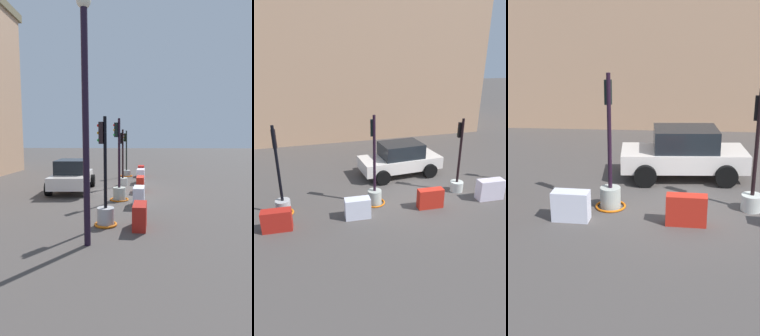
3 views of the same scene
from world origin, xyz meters
TOP-DOWN VIEW (x-y plane):
  - ground_plane at (0.00, 0.00)m, footprint 120.00×120.00m
  - traffic_light_0 at (-5.65, 0.16)m, footprint 0.75×0.75m
  - traffic_light_1 at (-2.02, -0.00)m, footprint 0.86×0.86m
  - traffic_light_2 at (1.87, 0.10)m, footprint 0.58×0.58m
  - traffic_light_3 at (5.69, 0.07)m, footprint 0.90×0.90m
  - construction_barrier_0 at (-5.83, -0.96)m, footprint 1.04×0.47m
  - construction_barrier_1 at (-2.94, -0.92)m, footprint 0.98×0.50m
  - construction_barrier_2 at (0.05, -0.97)m, footprint 1.05×0.43m
  - construction_barrier_3 at (2.84, -1.00)m, footprint 1.16×0.54m
  - construction_barrier_4 at (5.76, -1.02)m, footprint 0.98×0.47m
  - car_white_van at (0.08, 2.70)m, footprint 4.19×2.36m
  - street_lamp_post at (-7.29, 0.43)m, footprint 0.36×0.36m

SIDE VIEW (x-z plane):
  - ground_plane at x=0.00m, z-range 0.00..0.00m
  - construction_barrier_0 at x=-5.83m, z-range 0.00..0.79m
  - construction_barrier_4 at x=5.76m, z-range 0.00..0.79m
  - construction_barrier_1 at x=-2.94m, z-range 0.00..0.79m
  - construction_barrier_2 at x=0.05m, z-range 0.00..0.81m
  - construction_barrier_3 at x=2.84m, z-range 0.00..0.88m
  - traffic_light_3 at x=5.69m, z-range -1.16..2.20m
  - traffic_light_0 at x=-5.65m, z-range -1.14..2.38m
  - traffic_light_1 at x=-2.02m, z-range -1.17..2.54m
  - traffic_light_2 at x=1.87m, z-range -0.90..2.44m
  - car_white_van at x=0.08m, z-range 0.00..1.68m
  - street_lamp_post at x=-7.29m, z-range 0.50..6.82m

